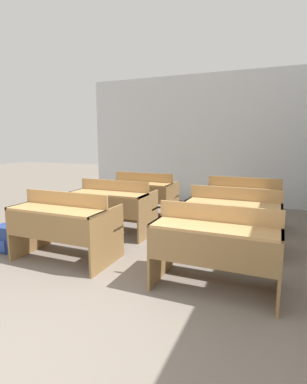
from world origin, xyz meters
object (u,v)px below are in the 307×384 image
(bench_front_right, at_px, (216,245))
(schoolbag, at_px, (6,239))
(bench_third_left, at_px, (143,193))
(bench_front_left, at_px, (64,224))
(bench_third_right, at_px, (243,201))
(bench_second_left, at_px, (113,205))
(bench_second_right, at_px, (233,217))

(bench_front_right, distance_m, schoolbag, 2.97)
(bench_third_left, relative_size, schoolbag, 3.44)
(bench_front_left, distance_m, bench_third_right, 3.15)
(bench_third_right, bearing_deg, bench_front_right, -89.82)
(bench_front_right, height_order, schoolbag, bench_front_right)
(bench_front_right, distance_m, bench_second_left, 2.34)
(bench_front_right, xyz_separation_m, schoolbag, (-2.95, -0.06, -0.31))
(bench_third_left, bearing_deg, bench_front_left, -89.83)
(bench_third_left, height_order, schoolbag, bench_third_left)
(bench_front_left, bearing_deg, bench_second_right, 31.86)
(schoolbag, bearing_deg, bench_second_right, 23.75)
(bench_third_left, height_order, bench_third_right, same)
(bench_front_right, bearing_deg, schoolbag, -178.87)
(bench_front_left, relative_size, bench_second_right, 1.00)
(bench_front_right, distance_m, bench_third_right, 2.47)
(bench_front_right, xyz_separation_m, bench_second_left, (-1.97, 1.26, 0.00))
(bench_front_left, distance_m, bench_third_left, 2.45)
(bench_front_left, bearing_deg, bench_third_left, 90.17)
(bench_second_left, xyz_separation_m, bench_third_right, (1.96, 1.22, 0.00))
(bench_front_right, height_order, bench_third_left, same)
(bench_second_left, bearing_deg, bench_third_left, 90.49)
(bench_third_right, distance_m, schoolbag, 3.89)
(bench_front_left, bearing_deg, schoolbag, -175.81)
(bench_front_left, height_order, bench_second_right, same)
(bench_front_left, distance_m, bench_front_right, 1.97)
(bench_front_left, distance_m, bench_second_left, 1.24)
(bench_front_right, xyz_separation_m, bench_third_right, (-0.01, 2.47, 0.00))
(bench_second_left, bearing_deg, bench_front_left, -90.14)
(bench_second_right, relative_size, schoolbag, 3.44)
(bench_front_left, height_order, bench_front_right, same)
(bench_second_right, xyz_separation_m, schoolbag, (-2.95, -1.30, -0.31))
(bench_front_left, bearing_deg, bench_second_left, 89.86)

